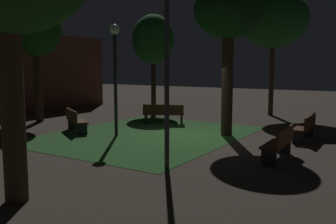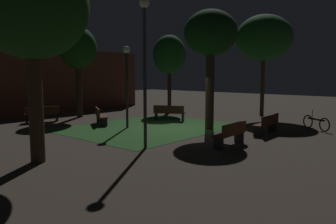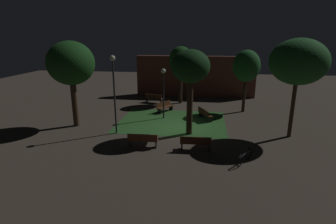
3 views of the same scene
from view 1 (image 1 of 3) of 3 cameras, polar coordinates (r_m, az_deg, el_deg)
ground_plane at (r=13.65m, az=2.48°, el=-3.75°), size 60.00×60.00×0.00m
grass_lawn at (r=13.99m, az=-3.26°, el=-3.47°), size 8.20×6.56×0.01m
bench_corner at (r=10.63m, az=16.75°, el=-4.47°), size 1.82×0.54×0.88m
bench_by_lamp at (r=13.65m, az=20.33°, el=-2.13°), size 1.81×0.53×0.88m
bench_near_trees at (r=16.47m, az=-0.69°, el=-0.21°), size 1.23×1.83×0.88m
bench_lawn_edge at (r=14.93m, az=-14.04°, el=-1.15°), size 1.35×1.79×0.88m
tree_lawn_side at (r=20.32m, az=15.84°, el=13.44°), size 3.52×3.52×6.38m
tree_back_right at (r=13.93m, az=9.27°, el=14.93°), size 2.52×2.52×5.69m
tree_left_canopy at (r=18.17m, az=-19.57°, el=11.80°), size 2.28×2.28×5.54m
tree_tall_center at (r=20.77m, az=-2.27°, el=10.94°), size 2.30×2.30×5.38m
lamp_post_plaza_east at (r=13.63m, az=-8.10°, el=7.94°), size 0.36×0.36×4.03m
lamp_post_plaza_west at (r=9.18m, az=-0.18°, el=13.14°), size 0.36×0.36×5.29m
building_wall_backdrop at (r=21.68m, az=-22.45°, el=5.53°), size 12.91×0.80×4.39m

